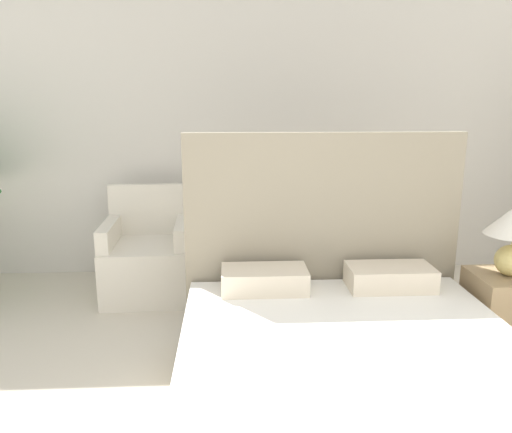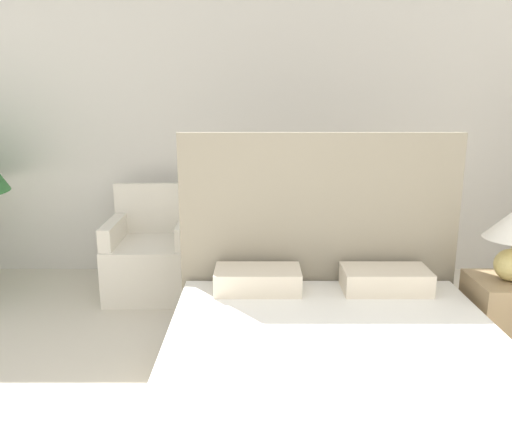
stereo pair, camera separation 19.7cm
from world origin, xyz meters
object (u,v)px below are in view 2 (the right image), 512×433
Objects in this scene: bed at (339,382)px; armchair_near_window_right at (265,260)px; armchair_near_window_left at (152,260)px; nightstand at (508,323)px.

bed is 2.29× the size of armchair_near_window_right.
armchair_near_window_right is at bearing -1.92° from armchair_near_window_left.
bed is at bearing -150.28° from nightstand.
bed is 3.66× the size of nightstand.
bed is at bearing -72.72° from armchair_near_window_right.
armchair_near_window_right is 1.60× the size of nightstand.
nightstand is at bearing -32.01° from armchair_near_window_right.
armchair_near_window_right is (-0.33, 1.85, 0.01)m from bed.
armchair_near_window_left is at bearing 124.95° from bed.
bed is 2.29× the size of armchair_near_window_left.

